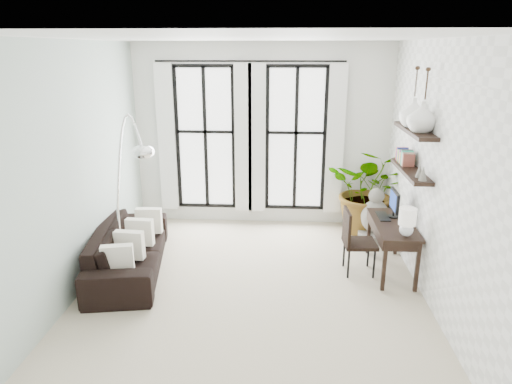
# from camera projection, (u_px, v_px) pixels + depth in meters

# --- Properties ---
(floor) EXTENTS (5.00, 5.00, 0.00)m
(floor) POSITION_uv_depth(u_px,v_px,m) (252.00, 287.00, 6.16)
(floor) COLOR beige
(floor) RESTS_ON ground
(ceiling) EXTENTS (5.00, 5.00, 0.00)m
(ceiling) POSITION_uv_depth(u_px,v_px,m) (251.00, 37.00, 5.19)
(ceiling) COLOR white
(ceiling) RESTS_ON wall_back
(wall_left) EXTENTS (0.00, 5.00, 5.00)m
(wall_left) POSITION_uv_depth(u_px,v_px,m) (76.00, 170.00, 5.81)
(wall_left) COLOR #A7BBB1
(wall_left) RESTS_ON floor
(wall_right) EXTENTS (0.00, 5.00, 5.00)m
(wall_right) POSITION_uv_depth(u_px,v_px,m) (436.00, 176.00, 5.54)
(wall_right) COLOR white
(wall_right) RESTS_ON floor
(wall_back) EXTENTS (4.50, 0.00, 4.50)m
(wall_back) POSITION_uv_depth(u_px,v_px,m) (262.00, 136.00, 8.05)
(wall_back) COLOR white
(wall_back) RESTS_ON floor
(windows) EXTENTS (3.26, 0.13, 2.65)m
(windows) POSITION_uv_depth(u_px,v_px,m) (250.00, 139.00, 8.01)
(windows) COLOR white
(windows) RESTS_ON wall_back
(wall_shelves) EXTENTS (0.25, 1.30, 0.60)m
(wall_shelves) POSITION_uv_depth(u_px,v_px,m) (412.00, 154.00, 6.12)
(wall_shelves) COLOR black
(wall_shelves) RESTS_ON wall_right
(sofa) EXTENTS (1.25, 2.39, 0.66)m
(sofa) POSITION_uv_depth(u_px,v_px,m) (129.00, 249.00, 6.55)
(sofa) COLOR black
(sofa) RESTS_ON floor
(throw_pillows) EXTENTS (0.40, 1.52, 0.40)m
(throw_pillows) POSITION_uv_depth(u_px,v_px,m) (135.00, 238.00, 6.49)
(throw_pillows) COLOR white
(throw_pillows) RESTS_ON sofa
(plant) EXTENTS (1.63, 1.50, 1.52)m
(plant) POSITION_uv_depth(u_px,v_px,m) (370.00, 190.00, 7.82)
(plant) COLOR #2D7228
(plant) RESTS_ON floor
(desk) EXTENTS (0.53, 1.26, 1.14)m
(desk) POSITION_uv_depth(u_px,v_px,m) (394.00, 227.00, 6.35)
(desk) COLOR black
(desk) RESTS_ON floor
(desk_chair) EXTENTS (0.47, 0.47, 0.94)m
(desk_chair) POSITION_uv_depth(u_px,v_px,m) (354.00, 237.00, 6.42)
(desk_chair) COLOR black
(desk_chair) RESTS_ON floor
(arc_lamp) EXTENTS (0.72, 0.40, 2.27)m
(arc_lamp) POSITION_uv_depth(u_px,v_px,m) (130.00, 169.00, 6.20)
(arc_lamp) COLOR silver
(arc_lamp) RESTS_ON floor
(buddha) EXTENTS (0.51, 0.51, 0.91)m
(buddha) POSITION_uv_depth(u_px,v_px,m) (375.00, 219.00, 7.54)
(buddha) COLOR gray
(buddha) RESTS_ON floor
(vase_a) EXTENTS (0.37, 0.37, 0.38)m
(vase_a) POSITION_uv_depth(u_px,v_px,m) (422.00, 117.00, 5.68)
(vase_a) COLOR white
(vase_a) RESTS_ON shelf_upper
(vase_b) EXTENTS (0.37, 0.37, 0.38)m
(vase_b) POSITION_uv_depth(u_px,v_px,m) (413.00, 113.00, 6.06)
(vase_b) COLOR white
(vase_b) RESTS_ON shelf_upper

